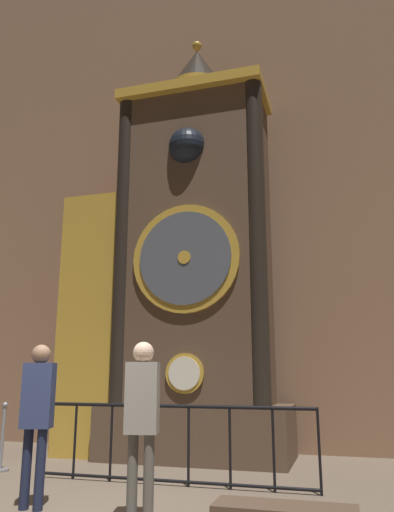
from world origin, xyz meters
name	(u,v)px	position (x,y,z in m)	size (l,w,h in m)	color
cathedral_back_wall	(201,136)	(-0.09, 5.30, 6.79)	(24.00, 0.32, 13.59)	#846047
clock_tower	(178,268)	(-0.20, 4.05, 3.45)	(4.28, 1.80, 8.36)	brown
railing_fence	(169,440)	(0.38, 1.98, 0.58)	(4.07, 0.05, 1.05)	black
visitor_near	(38,407)	(-0.66, 0.38, 1.10)	(0.39, 0.31, 1.81)	#1B213A
visitor_far	(142,410)	(0.71, 0.23, 1.10)	(0.38, 0.29, 1.81)	#58554F
stanchion_post	(1,448)	(-2.45, 2.18, 0.33)	(0.28, 0.28, 1.03)	gray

